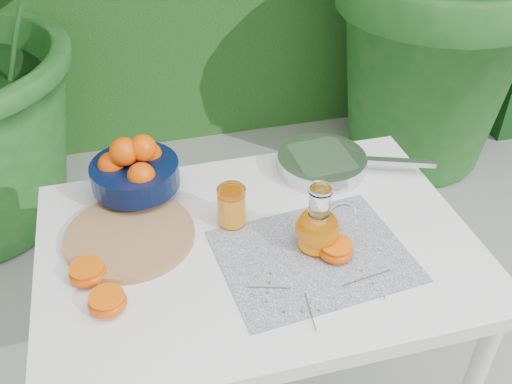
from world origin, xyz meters
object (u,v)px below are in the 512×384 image
object	(u,v)px
white_table	(258,267)
juice_pitcher	(318,226)
fruit_bowl	(134,169)
saute_pan	(323,162)
cutting_board	(130,236)

from	to	relation	value
white_table	juice_pitcher	world-z (taller)	juice_pitcher
fruit_bowl	saute_pan	size ratio (longest dim) A/B	0.61
cutting_board	juice_pitcher	distance (m)	0.44
white_table	saute_pan	bearing A→B (deg)	44.12
cutting_board	white_table	bearing A→B (deg)	-16.70
white_table	saute_pan	world-z (taller)	saute_pan
juice_pitcher	saute_pan	bearing A→B (deg)	67.51
fruit_bowl	juice_pitcher	distance (m)	0.48
white_table	saute_pan	distance (m)	0.36
fruit_bowl	saute_pan	distance (m)	0.50
juice_pitcher	saute_pan	distance (m)	0.31
fruit_bowl	juice_pitcher	world-z (taller)	fruit_bowl
fruit_bowl	white_table	bearing A→B (deg)	-45.08
white_table	juice_pitcher	size ratio (longest dim) A/B	5.97
juice_pitcher	saute_pan	size ratio (longest dim) A/B	0.38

